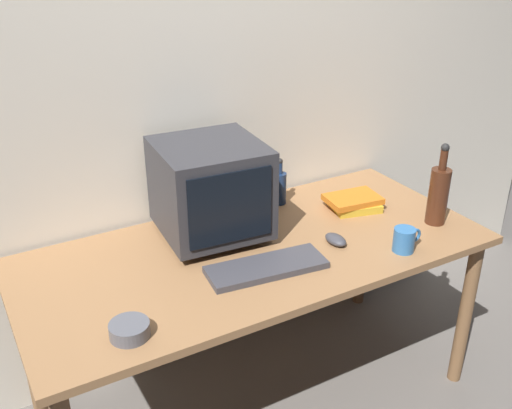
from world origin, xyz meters
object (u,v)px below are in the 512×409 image
at_px(crt_monitor, 211,189).
at_px(computer_mouse, 336,240).
at_px(bottle_short, 280,187).
at_px(cd_spindle, 130,330).
at_px(keyboard, 266,267).
at_px(bottle_tall, 438,194).
at_px(book_stack, 354,202).
at_px(mug, 405,240).

distance_m(crt_monitor, computer_mouse, 0.51).
height_order(bottle_short, cd_spindle, bottle_short).
bearing_deg(keyboard, bottle_tall, 4.83).
distance_m(computer_mouse, book_stack, 0.32).
bearing_deg(mug, bottle_tall, 22.37).
distance_m(bottle_short, mug, 0.60).
bearing_deg(computer_mouse, bottle_tall, -10.60).
distance_m(keyboard, book_stack, 0.62).
distance_m(crt_monitor, bottle_short, 0.41).
xyz_separation_m(crt_monitor, mug, (0.56, -0.46, -0.15)).
xyz_separation_m(crt_monitor, keyboard, (0.05, -0.33, -0.18)).
relative_size(mug, cd_spindle, 1.00).
bearing_deg(computer_mouse, bottle_short, 86.19).
relative_size(crt_monitor, book_stack, 1.70).
xyz_separation_m(keyboard, mug, (0.51, -0.13, 0.03)).
bearing_deg(book_stack, bottle_short, 141.11).
xyz_separation_m(bottle_tall, bottle_short, (-0.45, 0.46, -0.05)).
xyz_separation_m(keyboard, computer_mouse, (0.32, 0.03, 0.01)).
bearing_deg(keyboard, cd_spindle, -161.32).
distance_m(keyboard, computer_mouse, 0.32).
xyz_separation_m(bottle_short, book_stack, (0.24, -0.20, -0.05)).
height_order(bottle_tall, bottle_short, bottle_tall).
xyz_separation_m(keyboard, cd_spindle, (-0.53, -0.11, 0.01)).
height_order(crt_monitor, cd_spindle, crt_monitor).
distance_m(mug, cd_spindle, 1.04).
distance_m(computer_mouse, cd_spindle, 0.86).
bearing_deg(bottle_short, bottle_tall, -45.73).
xyz_separation_m(keyboard, bottle_short, (0.32, 0.44, 0.06)).
xyz_separation_m(crt_monitor, bottle_tall, (0.82, -0.35, -0.07)).
xyz_separation_m(crt_monitor, cd_spindle, (-0.48, -0.44, -0.17)).
bearing_deg(crt_monitor, mug, -39.26).
bearing_deg(bottle_short, computer_mouse, -90.25).
distance_m(book_stack, cd_spindle, 1.15).
height_order(keyboard, bottle_short, bottle_short).
distance_m(bottle_short, cd_spindle, 1.02).
height_order(crt_monitor, book_stack, crt_monitor).
xyz_separation_m(computer_mouse, book_stack, (0.25, 0.21, 0.01)).
height_order(keyboard, mug, mug).
relative_size(computer_mouse, book_stack, 0.41).
xyz_separation_m(bottle_tall, cd_spindle, (-1.30, -0.09, -0.10)).
relative_size(computer_mouse, mug, 0.83).
bearing_deg(book_stack, computer_mouse, -139.80).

